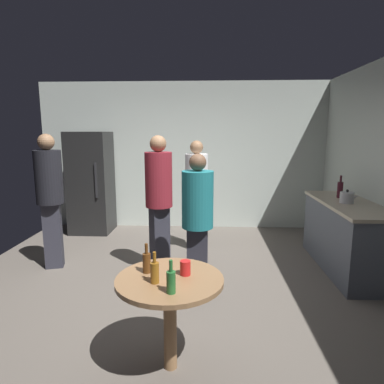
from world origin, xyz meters
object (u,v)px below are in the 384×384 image
(kettle, at_px, (347,197))
(beer_bottle_green, at_px, (171,281))
(plastic_cup_red, at_px, (185,268))
(beer_bottle_brown, at_px, (147,262))
(refrigerator, at_px, (91,183))
(person_in_black_shirt, at_px, (50,191))
(foreground_table, at_px, (170,291))
(person_in_teal_shirt, at_px, (198,215))
(wine_bottle_on_counter, at_px, (340,189))
(beer_bottle_amber, at_px, (155,272))
(person_in_maroon_shirt, at_px, (159,194))
(person_in_white_shirt, at_px, (196,187))

(kettle, xyz_separation_m, beer_bottle_green, (-2.01, -2.20, -0.15))
(kettle, bearing_deg, plastic_cup_red, -135.47)
(beer_bottle_brown, distance_m, plastic_cup_red, 0.29)
(refrigerator, xyz_separation_m, beer_bottle_green, (1.86, -3.77, -0.08))
(person_in_black_shirt, bearing_deg, plastic_cup_red, 30.51)
(foreground_table, bearing_deg, person_in_black_shirt, 133.41)
(person_in_teal_shirt, bearing_deg, plastic_cup_red, -0.26)
(wine_bottle_on_counter, distance_m, plastic_cup_red, 3.01)
(beer_bottle_amber, relative_size, beer_bottle_green, 1.00)
(foreground_table, height_order, person_in_maroon_shirt, person_in_maroon_shirt)
(foreground_table, bearing_deg, beer_bottle_amber, -136.99)
(kettle, bearing_deg, person_in_white_shirt, 160.19)
(person_in_black_shirt, xyz_separation_m, person_in_maroon_shirt, (1.44, -0.07, -0.01))
(beer_bottle_brown, bearing_deg, person_in_white_shirt, 83.73)
(person_in_white_shirt, bearing_deg, beer_bottle_brown, 25.46)
(kettle, relative_size, beer_bottle_brown, 1.06)
(person_in_maroon_shirt, bearing_deg, plastic_cup_red, -20.09)
(foreground_table, height_order, beer_bottle_brown, beer_bottle_brown)
(beer_bottle_amber, xyz_separation_m, plastic_cup_red, (0.21, 0.15, -0.03))
(wine_bottle_on_counter, height_order, beer_bottle_green, wine_bottle_on_counter)
(kettle, relative_size, wine_bottle_on_counter, 0.79)
(refrigerator, distance_m, person_in_white_shirt, 2.11)
(beer_bottle_green, height_order, person_in_maroon_shirt, person_in_maroon_shirt)
(refrigerator, height_order, person_in_white_shirt, refrigerator)
(beer_bottle_green, distance_m, person_in_teal_shirt, 1.45)
(beer_bottle_green, relative_size, person_in_maroon_shirt, 0.13)
(foreground_table, xyz_separation_m, beer_bottle_amber, (-0.09, -0.09, 0.19))
(kettle, xyz_separation_m, person_in_teal_shirt, (-1.88, -0.76, -0.06))
(refrigerator, height_order, beer_bottle_brown, refrigerator)
(person_in_black_shirt, relative_size, person_in_maroon_shirt, 1.01)
(wine_bottle_on_counter, xyz_separation_m, person_in_maroon_shirt, (-2.43, -0.51, 0.01))
(beer_bottle_amber, xyz_separation_m, beer_bottle_green, (0.13, -0.14, 0.00))
(refrigerator, relative_size, plastic_cup_red, 16.36)
(refrigerator, relative_size, kettle, 7.38)
(wine_bottle_on_counter, height_order, person_in_teal_shirt, person_in_teal_shirt)
(foreground_table, bearing_deg, plastic_cup_red, 27.65)
(person_in_teal_shirt, relative_size, person_in_maroon_shirt, 0.89)
(beer_bottle_amber, distance_m, beer_bottle_brown, 0.19)
(beer_bottle_green, relative_size, person_in_black_shirt, 0.13)
(kettle, bearing_deg, beer_bottle_amber, -136.24)
(wine_bottle_on_counter, height_order, foreground_table, wine_bottle_on_counter)
(person_in_black_shirt, bearing_deg, beer_bottle_green, 25.12)
(refrigerator, height_order, person_in_teal_shirt, refrigerator)
(wine_bottle_on_counter, bearing_deg, beer_bottle_brown, -135.54)
(person_in_teal_shirt, bearing_deg, foreground_table, -5.41)
(plastic_cup_red, height_order, person_in_teal_shirt, person_in_teal_shirt)
(refrigerator, bearing_deg, beer_bottle_amber, -64.51)
(person_in_teal_shirt, xyz_separation_m, person_in_black_shirt, (-1.94, 0.68, 0.13))
(person_in_black_shirt, relative_size, person_in_white_shirt, 1.06)
(foreground_table, distance_m, beer_bottle_green, 0.30)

